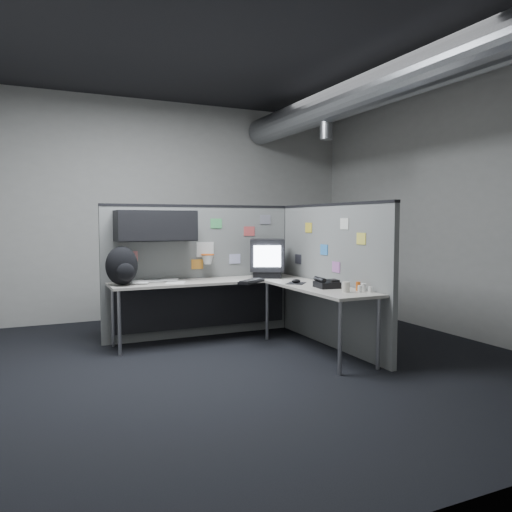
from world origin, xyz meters
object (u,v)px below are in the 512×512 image
monitor (267,258)px  keyboard (251,281)px  desk (237,292)px  phone (326,284)px  backpack (122,266)px

monitor → keyboard: size_ratio=1.38×
desk → monitor: bearing=29.4°
monitor → phone: bearing=-103.0°
desk → keyboard: 0.23m
desk → backpack: (-1.26, 0.24, 0.33)m
desk → backpack: backpack is taller
keyboard → monitor: bearing=53.3°
desk → keyboard: (0.11, -0.15, 0.13)m
keyboard → backpack: backpack is taller
desk → keyboard: keyboard is taller
monitor → phone: 1.19m
keyboard → phone: size_ratio=1.52×
monitor → keyboard: 0.65m
desk → backpack: 1.32m
phone → backpack: bearing=166.8°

